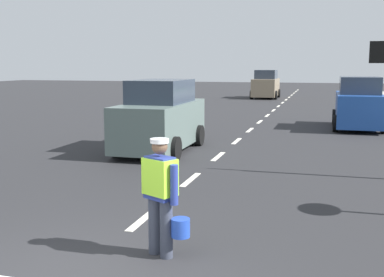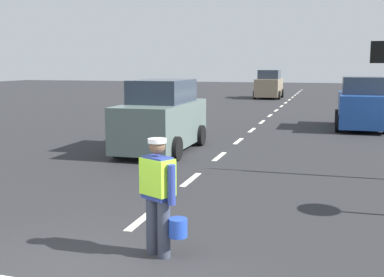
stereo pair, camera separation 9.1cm
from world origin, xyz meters
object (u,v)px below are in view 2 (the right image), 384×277
at_px(car_oncoming_third, 269,85).
at_px(car_oncoming_lead, 162,118).
at_px(car_parked_far, 361,105).
at_px(road_worker, 159,191).

bearing_deg(car_oncoming_third, car_oncoming_lead, -90.47).
xyz_separation_m(car_oncoming_third, car_parked_far, (6.02, -17.65, -0.03)).
bearing_deg(car_parked_far, road_worker, -102.75).
xyz_separation_m(road_worker, car_parked_far, (3.44, 15.20, 0.08)).
bearing_deg(car_oncoming_lead, road_worker, -70.71).
distance_m(car_oncoming_lead, car_parked_far, 9.55).
xyz_separation_m(car_oncoming_third, car_oncoming_lead, (-0.20, -24.89, -0.02)).
distance_m(car_oncoming_third, car_oncoming_lead, 24.89).
height_order(car_oncoming_third, car_oncoming_lead, car_oncoming_third).
bearing_deg(road_worker, car_oncoming_lead, 109.29).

